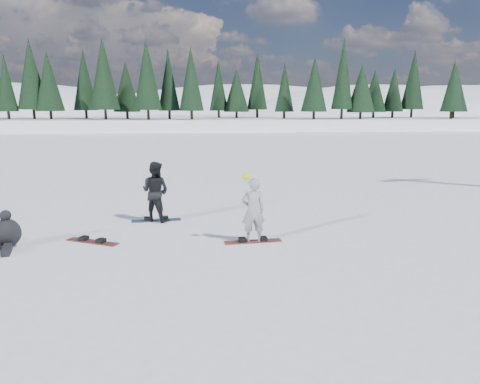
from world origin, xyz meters
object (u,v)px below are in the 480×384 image
object	(u,v)px
snowboarder_woman	(253,210)
seated_rider	(6,234)
snowboard_loose_b	(92,242)
snowboarder_man	(155,192)

from	to	relation	value
snowboarder_woman	seated_rider	world-z (taller)	snowboarder_woman
snowboard_loose_b	snowboarder_woman	bearing A→B (deg)	22.32
snowboarder_woman	seated_rider	distance (m)	6.23
seated_rider	snowboarder_man	bearing A→B (deg)	29.36
seated_rider	snowboard_loose_b	bearing A→B (deg)	2.58
snowboarder_woman	snowboard_loose_b	bearing A→B (deg)	-11.99
snowboarder_woman	snowboard_loose_b	xyz separation A→B (m)	(-4.18, 0.31, -0.85)
seated_rider	snowboard_loose_b	size ratio (longest dim) A/B	0.78
snowboarder_man	snowboarder_woman	bearing A→B (deg)	164.01
seated_rider	snowboard_loose_b	xyz separation A→B (m)	(2.02, 0.32, -0.35)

